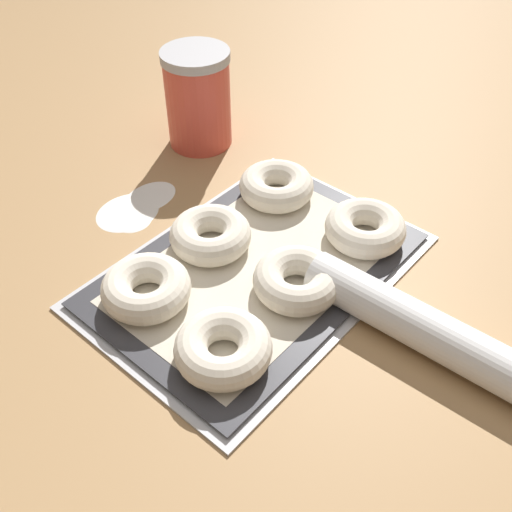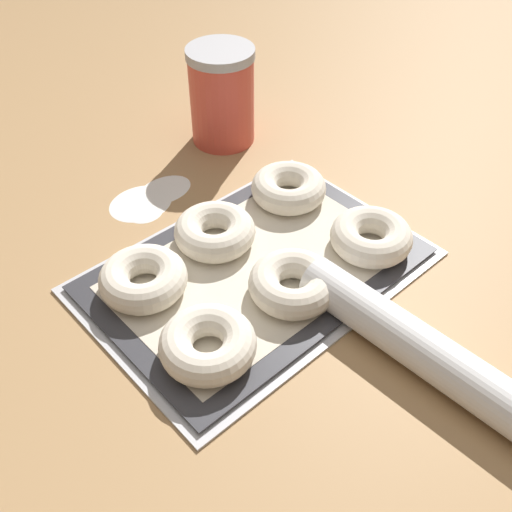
# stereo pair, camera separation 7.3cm
# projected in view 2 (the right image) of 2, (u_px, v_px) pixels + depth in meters

# --- Properties ---
(ground_plane) EXTENTS (2.80, 2.80, 0.00)m
(ground_plane) POSITION_uv_depth(u_px,v_px,m) (248.00, 273.00, 0.86)
(ground_plane) COLOR #A87F51
(baking_tray) EXTENTS (0.47, 0.33, 0.01)m
(baking_tray) POSITION_uv_depth(u_px,v_px,m) (256.00, 270.00, 0.86)
(baking_tray) COLOR silver
(baking_tray) RESTS_ON ground_plane
(baking_mat) EXTENTS (0.45, 0.30, 0.00)m
(baking_mat) POSITION_uv_depth(u_px,v_px,m) (256.00, 268.00, 0.85)
(baking_mat) COLOR #333338
(baking_mat) RESTS_ON baking_tray
(bagel_front_left) EXTENTS (0.12, 0.12, 0.04)m
(bagel_front_left) POSITION_uv_depth(u_px,v_px,m) (208.00, 344.00, 0.73)
(bagel_front_left) COLOR silver
(bagel_front_left) RESTS_ON baking_mat
(bagel_front_center) EXTENTS (0.12, 0.12, 0.04)m
(bagel_front_center) POSITION_uv_depth(u_px,v_px,m) (293.00, 283.00, 0.80)
(bagel_front_center) COLOR silver
(bagel_front_center) RESTS_ON baking_mat
(bagel_front_right) EXTENTS (0.12, 0.12, 0.04)m
(bagel_front_right) POSITION_uv_depth(u_px,v_px,m) (371.00, 237.00, 0.87)
(bagel_front_right) COLOR silver
(bagel_front_right) RESTS_ON baking_mat
(bagel_back_left) EXTENTS (0.12, 0.12, 0.04)m
(bagel_back_left) POSITION_uv_depth(u_px,v_px,m) (143.00, 279.00, 0.81)
(bagel_back_left) COLOR silver
(bagel_back_left) RESTS_ON baking_mat
(bagel_back_center) EXTENTS (0.12, 0.12, 0.04)m
(bagel_back_center) POSITION_uv_depth(u_px,v_px,m) (217.00, 230.00, 0.88)
(bagel_back_center) COLOR silver
(bagel_back_center) RESTS_ON baking_mat
(bagel_back_right) EXTENTS (0.12, 0.12, 0.04)m
(bagel_back_right) POSITION_uv_depth(u_px,v_px,m) (289.00, 188.00, 0.96)
(bagel_back_right) COLOR silver
(bagel_back_right) RESTS_ON baking_mat
(flour_canister) EXTENTS (0.12, 0.12, 0.17)m
(flour_canister) POSITION_uv_depth(u_px,v_px,m) (222.00, 96.00, 1.06)
(flour_canister) COLOR #DB4C3D
(flour_canister) RESTS_ON ground_plane
(rolling_pin) EXTENTS (0.07, 0.46, 0.06)m
(rolling_pin) POSITION_uv_depth(u_px,v_px,m) (426.00, 352.00, 0.72)
(rolling_pin) COLOR silver
(rolling_pin) RESTS_ON ground_plane
(flour_patch_near) EXTENTS (0.06, 0.05, 0.00)m
(flour_patch_near) POSITION_uv_depth(u_px,v_px,m) (145.00, 212.00, 0.96)
(flour_patch_near) COLOR white
(flour_patch_near) RESTS_ON ground_plane
(flour_patch_far) EXTENTS (0.09, 0.07, 0.00)m
(flour_patch_far) POSITION_uv_depth(u_px,v_px,m) (165.00, 189.00, 1.00)
(flour_patch_far) COLOR white
(flour_patch_far) RESTS_ON ground_plane
(flour_patch_side) EXTENTS (0.11, 0.09, 0.00)m
(flour_patch_side) POSITION_uv_depth(u_px,v_px,m) (141.00, 203.00, 0.98)
(flour_patch_side) COLOR white
(flour_patch_side) RESTS_ON ground_plane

